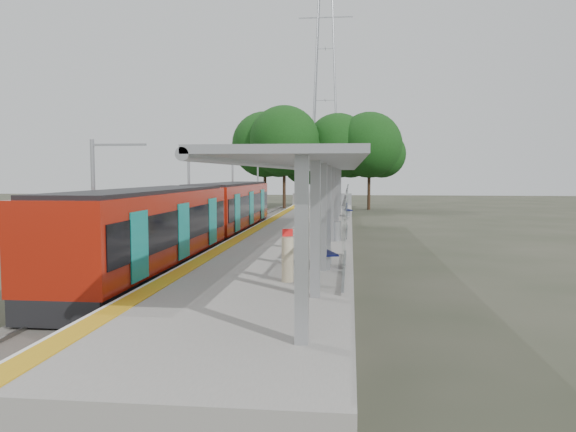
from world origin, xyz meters
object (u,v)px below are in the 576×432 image
object	(u,v)px
train	(199,217)
litter_bin	(336,231)
bench_near	(322,249)
bench_mid	(332,221)
info_pillar_near	(288,259)
bench_far	(347,209)
info_pillar_far	(319,222)

from	to	relation	value
train	litter_bin	distance (m)	6.77
bench_near	train	bearing A→B (deg)	109.85
bench_mid	train	bearing A→B (deg)	-131.82
info_pillar_near	bench_mid	bearing A→B (deg)	65.97
info_pillar_near	litter_bin	size ratio (longest dim) A/B	1.68
bench_far	train	bearing A→B (deg)	-125.30
bench_mid	bench_far	size ratio (longest dim) A/B	0.98
litter_bin	bench_near	bearing A→B (deg)	-92.43
info_pillar_far	litter_bin	xyz separation A→B (m)	(0.93, -1.77, -0.26)
bench_far	info_pillar_near	size ratio (longest dim) A/B	1.03
train	info_pillar_far	size ratio (longest dim) A/B	16.54
train	bench_near	size ratio (longest dim) A/B	15.96
info_pillar_far	train	bearing A→B (deg)	-153.07
train	info_pillar_far	world-z (taller)	train
info_pillar_near	litter_bin	distance (m)	10.37
bench_near	litter_bin	world-z (taller)	bench_near
litter_bin	bench_mid	bearing A→B (deg)	94.29
train	litter_bin	size ratio (longest dim) A/B	29.74
bench_mid	info_pillar_near	world-z (taller)	info_pillar_near
bench_near	info_pillar_near	world-z (taller)	info_pillar_near
train	bench_near	xyz separation A→B (m)	(6.42, -7.82, -0.46)
bench_far	litter_bin	world-z (taller)	bench_far
bench_near	info_pillar_far	size ratio (longest dim) A/B	1.04
info_pillar_near	litter_bin	xyz separation A→B (m)	(1.18, 10.30, -0.21)
train	info_pillar_far	bearing A→B (deg)	14.33
bench_near	bench_mid	distance (m)	12.30
bench_far	info_pillar_near	bearing A→B (deg)	-104.32
litter_bin	info_pillar_near	bearing A→B (deg)	-96.52
info_pillar_far	litter_bin	size ratio (longest dim) A/B	1.80
litter_bin	bench_far	bearing A→B (deg)	88.68
bench_near	litter_bin	distance (m)	7.55
bench_mid	litter_bin	xyz separation A→B (m)	(0.36, -4.76, -0.08)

